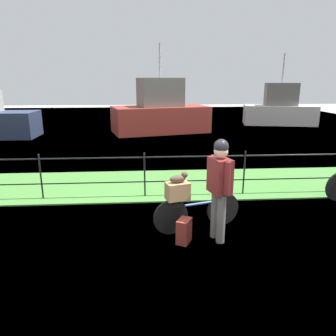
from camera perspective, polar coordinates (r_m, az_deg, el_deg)
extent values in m
plane|color=#B2ADA3|center=(5.05, -4.19, -14.76)|extent=(60.00, 60.00, 0.00)
cube|color=#478438|center=(7.96, -4.15, -3.00)|extent=(27.00, 2.40, 0.03)
plane|color=#426684|center=(16.61, -4.12, 6.73)|extent=(30.00, 30.00, 0.00)
cylinder|color=black|center=(7.39, -21.97, -1.56)|extent=(0.04, 0.04, 1.02)
cylinder|color=black|center=(7.02, -4.24, -1.30)|extent=(0.04, 0.04, 1.02)
cylinder|color=black|center=(7.35, 13.57, -0.92)|extent=(0.04, 0.04, 1.02)
cylinder|color=black|center=(7.07, -4.22, -2.49)|extent=(18.00, 0.03, 0.03)
cylinder|color=black|center=(6.91, -4.31, 1.95)|extent=(18.00, 0.03, 0.03)
cylinder|color=black|center=(5.82, 9.89, -7.30)|extent=(0.60, 0.21, 0.61)
cylinder|color=black|center=(5.41, 0.51, -8.84)|extent=(0.60, 0.21, 0.61)
cylinder|color=#3D569E|center=(5.53, 5.42, -6.47)|extent=(0.76, 0.26, 0.04)
cube|color=black|center=(5.37, 1.72, -6.64)|extent=(0.22, 0.14, 0.06)
cube|color=slate|center=(5.34, 1.73, -5.73)|extent=(0.39, 0.25, 0.02)
cube|color=#A87F51|center=(5.28, 1.74, -4.16)|extent=(0.43, 0.34, 0.29)
ellipsoid|color=#4C3D2D|center=(5.22, 1.76, -1.97)|extent=(0.31, 0.21, 0.13)
sphere|color=#4C3D2D|center=(5.24, 2.98, -1.23)|extent=(0.11, 0.11, 0.11)
cylinder|color=slate|center=(5.33, 8.50, -8.20)|extent=(0.14, 0.14, 0.82)
cylinder|color=slate|center=(5.18, 9.56, -9.02)|extent=(0.14, 0.14, 0.82)
cube|color=maroon|center=(5.01, 9.35, -1.39)|extent=(0.36, 0.46, 0.56)
cylinder|color=maroon|center=(5.19, 8.18, -0.43)|extent=(0.10, 0.10, 0.50)
cylinder|color=maroon|center=(4.82, 10.64, -1.78)|extent=(0.10, 0.10, 0.50)
sphere|color=tan|center=(4.92, 9.55, 2.96)|extent=(0.22, 0.22, 0.22)
sphere|color=black|center=(4.90, 9.59, 3.84)|extent=(0.23, 0.23, 0.23)
cube|color=maroon|center=(5.19, 2.91, -11.28)|extent=(0.29, 0.33, 0.40)
cube|color=#9E3328|center=(16.10, -1.40, 8.79)|extent=(5.07, 3.34, 1.29)
cube|color=slate|center=(15.99, -1.44, 13.52)|extent=(2.38, 2.03, 1.37)
cylinder|color=#B2B2B2|center=(16.01, -1.47, 18.83)|extent=(0.10, 0.10, 1.60)
cube|color=silver|center=(19.99, 19.45, 9.01)|extent=(4.30, 2.42, 1.12)
cube|color=slate|center=(19.91, 19.76, 12.44)|extent=(1.98, 1.47, 1.28)
cylinder|color=#B2B2B2|center=(19.90, 20.15, 16.57)|extent=(0.10, 0.10, 1.60)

